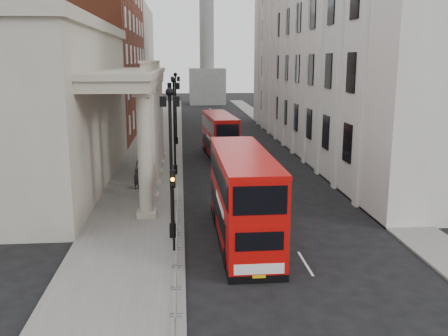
# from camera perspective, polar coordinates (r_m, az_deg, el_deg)

# --- Properties ---
(ground) EXTENTS (260.00, 260.00, 0.00)m
(ground) POSITION_cam_1_polar(r_m,az_deg,el_deg) (24.77, -4.58, -11.28)
(ground) COLOR black
(ground) RESTS_ON ground
(sidewalk_west) EXTENTS (6.00, 140.00, 0.12)m
(sidewalk_west) POSITION_cam_1_polar(r_m,az_deg,el_deg) (53.70, -8.03, 1.61)
(sidewalk_west) COLOR slate
(sidewalk_west) RESTS_ON ground
(sidewalk_east) EXTENTS (3.00, 140.00, 0.12)m
(sidewalk_east) POSITION_cam_1_polar(r_m,az_deg,el_deg) (55.30, 9.30, 1.87)
(sidewalk_east) COLOR slate
(sidewalk_east) RESTS_ON ground
(kerb) EXTENTS (0.20, 140.00, 0.14)m
(kerb) POSITION_cam_1_polar(r_m,az_deg,el_deg) (53.62, -4.88, 1.68)
(kerb) COLOR slate
(kerb) RESTS_ON ground
(portico_building) EXTENTS (9.00, 28.00, 12.00)m
(portico_building) POSITION_cam_1_polar(r_m,az_deg,el_deg) (42.22, -19.41, 6.30)
(portico_building) COLOR gray
(portico_building) RESTS_ON ground
(brick_building) EXTENTS (9.00, 32.00, 22.00)m
(brick_building) POSITION_cam_1_polar(r_m,az_deg,el_deg) (71.50, -13.71, 12.82)
(brick_building) COLOR maroon
(brick_building) RESTS_ON ground
(west_building_far) EXTENTS (9.00, 30.00, 20.00)m
(west_building_far) POSITION_cam_1_polar(r_m,az_deg,el_deg) (103.25, -11.00, 12.11)
(west_building_far) COLOR gray
(west_building_far) RESTS_ON ground
(east_building) EXTENTS (8.00, 55.00, 25.00)m
(east_building) POSITION_cam_1_polar(r_m,az_deg,el_deg) (57.07, 11.76, 14.65)
(east_building) COLOR beige
(east_building) RESTS_ON ground
(monument_column) EXTENTS (8.00, 8.00, 54.20)m
(monument_column) POSITION_cam_1_polar(r_m,az_deg,el_deg) (115.03, -1.99, 15.30)
(monument_column) COLOR #60605E
(monument_column) RESTS_ON ground
(lamp_post_south) EXTENTS (1.05, 0.44, 8.32)m
(lamp_post_south) POSITION_cam_1_polar(r_m,az_deg,el_deg) (27.18, -6.09, 1.67)
(lamp_post_south) COLOR black
(lamp_post_south) RESTS_ON sidewalk_west
(lamp_post_mid) EXTENTS (1.05, 0.44, 8.32)m
(lamp_post_mid) POSITION_cam_1_polar(r_m,az_deg,el_deg) (43.01, -5.70, 5.57)
(lamp_post_mid) COLOR black
(lamp_post_mid) RESTS_ON sidewalk_west
(lamp_post_north) EXTENTS (1.05, 0.44, 8.32)m
(lamp_post_north) POSITION_cam_1_polar(r_m,az_deg,el_deg) (58.93, -5.53, 7.37)
(lamp_post_north) COLOR black
(lamp_post_north) RESTS_ON sidewalk_west
(traffic_light) EXTENTS (0.28, 0.33, 4.30)m
(traffic_light) POSITION_cam_1_polar(r_m,az_deg,el_deg) (25.61, -5.85, -3.13)
(traffic_light) COLOR black
(traffic_light) RESTS_ON sidewalk_west
(crowd_barriers) EXTENTS (0.50, 18.75, 1.10)m
(crowd_barriers) POSITION_cam_1_polar(r_m,az_deg,el_deg) (26.59, -5.41, -8.06)
(crowd_barriers) COLOR gray
(crowd_barriers) RESTS_ON sidewalk_west
(bus_near) EXTENTS (2.89, 11.52, 4.96)m
(bus_near) POSITION_cam_1_polar(r_m,az_deg,el_deg) (27.54, 2.16, -3.08)
(bus_near) COLOR #C20B08
(bus_near) RESTS_ON ground
(bus_far) EXTENTS (3.18, 10.38, 4.42)m
(bus_far) POSITION_cam_1_polar(r_m,az_deg,el_deg) (51.49, -0.51, 3.81)
(bus_far) COLOR #B40B08
(bus_far) RESTS_ON ground
(pedestrian_a) EXTENTS (0.68, 0.61, 1.56)m
(pedestrian_a) POSITION_cam_1_polar(r_m,az_deg,el_deg) (38.89, -9.90, -1.27)
(pedestrian_a) COLOR black
(pedestrian_a) RESTS_ON sidewalk_west
(pedestrian_b) EXTENTS (0.91, 0.77, 1.65)m
(pedestrian_b) POSITION_cam_1_polar(r_m,az_deg,el_deg) (39.09, -9.71, -1.12)
(pedestrian_b) COLOR #292320
(pedestrian_b) RESTS_ON sidewalk_west
(pedestrian_c) EXTENTS (0.98, 0.72, 1.84)m
(pedestrian_c) POSITION_cam_1_polar(r_m,az_deg,el_deg) (43.35, -9.50, 0.33)
(pedestrian_c) COLOR black
(pedestrian_c) RESTS_ON sidewalk_west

